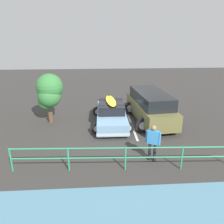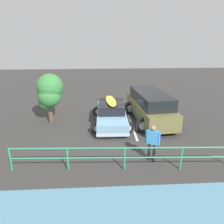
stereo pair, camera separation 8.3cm
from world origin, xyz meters
TOP-DOWN VIEW (x-y plane):
  - ground_plane at (0.00, 0.00)m, footprint 44.00×44.00m
  - parking_stripe at (-0.84, -0.09)m, footprint 0.12×4.74m
  - sedan_car at (0.34, -0.13)m, footprint 2.36×4.39m
  - suv_car at (-2.03, -0.33)m, footprint 2.93×5.14m
  - person_bystander at (-1.12, 4.06)m, footprint 0.57×0.37m
  - railing_fence at (0.09, 4.67)m, footprint 8.91×0.47m
  - bush_near_left at (4.02, -0.77)m, footprint 1.57×1.61m

SIDE VIEW (x-z plane):
  - ground_plane at x=0.00m, z-range -0.02..0.00m
  - parking_stripe at x=-0.84m, z-range 0.00..0.00m
  - sedan_car at x=0.34m, z-range -0.17..1.39m
  - railing_fence at x=0.09m, z-range 0.18..1.18m
  - suv_car at x=-2.03m, z-range 0.03..1.89m
  - person_bystander at x=-1.12m, z-range 0.16..1.77m
  - bush_near_left at x=4.02m, z-range 0.45..3.37m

